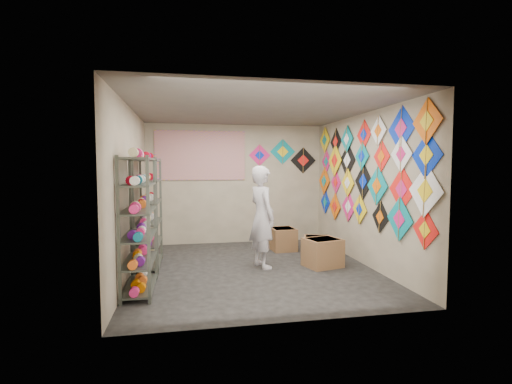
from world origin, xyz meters
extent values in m
plane|color=black|center=(0.00, 0.00, 0.00)|extent=(4.50, 4.50, 0.00)
plane|color=#B7A78C|center=(0.00, 2.25, 1.35)|extent=(4.00, 0.00, 4.00)
plane|color=#B7A78C|center=(0.00, -2.25, 1.35)|extent=(4.00, 0.00, 4.00)
plane|color=#B7A78C|center=(-2.00, 0.00, 1.35)|extent=(0.00, 4.50, 4.50)
plane|color=#B7A78C|center=(2.00, 0.00, 1.35)|extent=(0.00, 4.50, 4.50)
plane|color=#686158|center=(0.00, 0.00, 2.70)|extent=(4.50, 4.50, 0.00)
cube|color=#4C5147|center=(-1.78, -0.85, 0.95)|extent=(0.40, 1.10, 1.90)
cube|color=#4C5147|center=(-1.78, 0.45, 0.95)|extent=(0.40, 1.10, 1.90)
cylinder|color=#FE297A|center=(-1.78, -1.33, 1.04)|extent=(0.12, 0.10, 0.12)
cylinder|color=orange|center=(-1.78, -1.14, 1.04)|extent=(0.12, 0.10, 0.12)
cylinder|color=orange|center=(-1.78, -0.95, 1.04)|extent=(0.12, 0.10, 0.12)
cylinder|color=white|center=(-1.78, -0.75, 1.04)|extent=(0.12, 0.10, 0.12)
cylinder|color=red|center=(-1.78, -0.56, 1.04)|extent=(0.12, 0.10, 0.12)
cylinder|color=#6D1A94|center=(-1.78, -0.37, 1.04)|extent=(0.12, 0.10, 0.12)
cylinder|color=beige|center=(-1.78, -0.03, 1.04)|extent=(0.12, 0.10, 0.12)
cylinder|color=#0F6980|center=(-1.78, 0.16, 1.04)|extent=(0.12, 0.10, 0.12)
cylinder|color=#FE297A|center=(-1.78, 0.35, 1.04)|extent=(0.12, 0.10, 0.12)
cylinder|color=orange|center=(-1.78, 0.55, 1.04)|extent=(0.12, 0.10, 0.12)
cylinder|color=orange|center=(-1.78, 0.74, 1.04)|extent=(0.12, 0.10, 0.12)
cylinder|color=white|center=(-1.78, 0.93, 1.04)|extent=(0.12, 0.10, 0.12)
cube|color=red|center=(1.99, -1.82, 0.92)|extent=(0.01, 0.54, 0.54)
cube|color=#088893|center=(1.97, -1.24, 0.98)|extent=(0.01, 0.67, 0.67)
cube|color=black|center=(1.99, -0.66, 0.93)|extent=(0.03, 0.53, 0.53)
cube|color=yellow|center=(1.97, 0.05, 0.98)|extent=(0.01, 0.55, 0.55)
cube|color=#DF1D71|center=(1.99, 0.56, 0.97)|extent=(0.03, 0.59, 0.59)
cube|color=#FF6508|center=(1.97, 1.18, 0.91)|extent=(0.01, 0.57, 0.57)
cube|color=#032BCE|center=(1.99, 1.78, 0.94)|extent=(0.02, 0.55, 0.55)
cube|color=white|center=(1.97, -1.82, 1.44)|extent=(0.04, 0.72, 0.72)
cube|color=red|center=(1.99, -1.25, 1.42)|extent=(0.01, 0.67, 0.67)
cube|color=#088893|center=(1.97, -0.56, 1.44)|extent=(0.03, 0.65, 0.65)
cube|color=black|center=(1.99, -0.05, 1.49)|extent=(0.02, 0.66, 0.66)
cube|color=yellow|center=(1.97, 0.57, 1.44)|extent=(0.01, 0.56, 0.56)
cube|color=#DF1D71|center=(1.99, 1.19, 1.42)|extent=(0.01, 0.51, 0.51)
cube|color=#FF6508|center=(1.97, 1.82, 1.43)|extent=(0.03, 0.64, 0.64)
cube|color=#032BCE|center=(1.99, -1.80, 1.91)|extent=(0.03, 0.64, 0.64)
cube|color=white|center=(1.97, -1.24, 1.94)|extent=(0.01, 0.54, 0.54)
cube|color=red|center=(1.99, -0.65, 1.92)|extent=(0.02, 0.50, 0.50)
cube|color=#088893|center=(1.97, 0.00, 1.94)|extent=(0.03, 0.51, 0.51)
cube|color=black|center=(1.99, 0.64, 1.88)|extent=(0.03, 0.70, 0.70)
cube|color=yellow|center=(1.97, 1.22, 1.88)|extent=(0.03, 0.69, 0.69)
cube|color=#DF1D71|center=(1.99, 1.75, 1.86)|extent=(0.01, 0.52, 0.52)
cube|color=#FF6508|center=(1.97, -1.81, 2.35)|extent=(0.02, 0.62, 0.62)
cube|color=#032BCE|center=(1.99, -1.19, 2.31)|extent=(0.04, 0.69, 0.69)
cube|color=white|center=(1.97, -0.56, 2.34)|extent=(0.02, 0.50, 0.50)
cube|color=red|center=(1.99, -0.03, 2.32)|extent=(0.02, 0.53, 0.53)
cube|color=#088893|center=(1.97, 0.64, 2.29)|extent=(0.02, 0.53, 0.53)
cube|color=black|center=(1.99, 1.23, 2.28)|extent=(0.02, 0.58, 0.58)
cube|color=yellow|center=(1.97, 1.82, 2.35)|extent=(0.01, 0.59, 0.59)
cube|color=#DF1D71|center=(0.55, 2.24, 2.01)|extent=(0.50, 0.02, 0.50)
cube|color=#088893|center=(1.10, 2.24, 2.10)|extent=(0.60, 0.02, 0.60)
cube|color=black|center=(1.60, 2.24, 1.89)|extent=(0.62, 0.02, 0.62)
cube|color=#9F54B6|center=(-0.80, 2.23, 2.00)|extent=(2.00, 0.01, 1.10)
imported|color=silver|center=(0.16, 0.07, 0.88)|extent=(0.88, 0.78, 1.77)
cube|color=brown|center=(1.21, -0.10, 0.25)|extent=(0.70, 0.63, 0.49)
cube|color=brown|center=(1.34, 0.53, 0.20)|extent=(0.60, 0.54, 0.41)
cube|color=brown|center=(0.86, 1.27, 0.23)|extent=(0.51, 0.56, 0.46)
camera|label=1|loc=(-1.12, -6.18, 1.76)|focal=26.00mm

